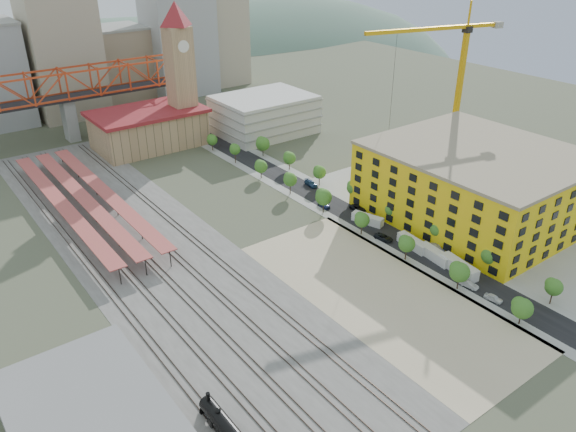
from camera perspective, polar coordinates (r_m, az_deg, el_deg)
ground at (r=144.10m, az=1.66°, el=-1.54°), size 400.00×400.00×0.00m
ballast_strip at (r=141.91m, az=-14.35°, el=-2.96°), size 36.00×165.00×0.06m
dirt_lot at (r=122.20m, az=9.42°, el=-7.79°), size 28.00×67.00×0.06m
street_asphalt at (r=163.45m, az=2.82°, el=2.13°), size 12.00×170.00×0.06m
sidewalk_west at (r=160.33m, az=1.29°, el=1.63°), size 3.00×170.00×0.04m
sidewalk_east at (r=166.70m, az=4.28°, el=2.61°), size 3.00×170.00×0.04m
construction_pad at (r=162.28m, az=18.77°, el=0.41°), size 50.00×90.00×0.06m
rail_tracks at (r=141.32m, az=-15.02°, el=-3.13°), size 26.56×160.00×0.18m
platform_canopies at (r=162.28m, az=-20.04°, el=1.75°), size 16.00×80.00×4.12m
station_hall at (r=204.92m, az=-13.96°, el=8.67°), size 38.00×24.00×13.10m
clock_tower at (r=202.65m, az=-10.99°, el=15.25°), size 12.00×12.00×52.00m
parking_garage at (r=213.29m, az=-2.42°, el=10.28°), size 34.00×26.00×14.00m
truss_bridge at (r=216.53m, az=-21.80°, el=11.91°), size 94.00×9.60×25.60m
construction_building at (r=156.15m, az=18.63°, el=3.18°), size 44.60×50.60×18.80m
warehouse at (r=96.80m, az=-19.59°, el=-18.61°), size 22.00×32.00×5.00m
street_trees at (r=156.69m, az=5.13°, el=0.86°), size 15.40×124.40×8.00m
skyline at (r=260.05m, az=-17.44°, el=15.82°), size 133.00×46.00×60.00m
distant_hills at (r=407.65m, az=-16.46°, el=4.76°), size 647.00×264.00×227.00m
tower_crane at (r=184.72m, az=16.47°, el=14.26°), size 46.04×13.76×50.39m
site_trailer_a at (r=132.51m, az=16.97°, el=-4.99°), size 3.97×10.23×2.73m
site_trailer_b at (r=135.95m, az=14.70°, el=-3.84°), size 3.41×9.30×2.49m
site_trailer_c at (r=139.60m, az=12.55°, el=-2.71°), size 3.16×9.08×2.43m
site_trailer_d at (r=148.77m, az=8.08°, el=-0.33°), size 4.71×8.83×2.34m
car_0 at (r=125.73m, az=20.14°, el=-7.84°), size 2.17×4.09×1.32m
car_1 at (r=128.35m, az=17.92°, el=-6.66°), size 2.09×4.28×1.35m
car_2 at (r=141.74m, az=9.68°, el=-2.18°), size 2.90×5.15×1.36m
car_3 at (r=156.41m, az=3.66°, el=1.15°), size 2.44×4.81×1.34m
car_4 at (r=137.43m, az=16.04°, el=-3.93°), size 2.29×4.39×1.43m
car_5 at (r=139.36m, az=14.81°, el=-3.25°), size 2.25×4.97×1.58m
car_6 at (r=155.18m, az=7.12°, el=0.77°), size 2.54×5.10×1.39m
car_7 at (r=169.03m, az=2.34°, el=3.30°), size 2.78×5.49×1.53m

